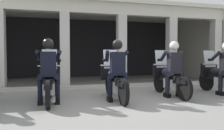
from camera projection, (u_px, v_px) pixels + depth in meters
The scene contains 10 objects.
ground_plane at pixel (96, 85), 8.57m from camera, with size 80.00×80.00×0.00m, color gray.
station_building at pixel (86, 36), 10.51m from camera, with size 12.12×4.64×3.37m.
kerb_strip at pixel (96, 86), 7.84m from camera, with size 11.62×0.24×0.12m, color #B7B5AD.
motorcycle_left at pixel (49, 82), 5.46m from camera, with size 0.62×2.04×1.35m.
police_officer_left at pixel (49, 65), 5.17m from camera, with size 0.63×0.61×1.58m.
motorcycle_center at pixel (114, 81), 5.81m from camera, with size 0.62×2.04×1.35m.
police_officer_center at pixel (117, 65), 5.51m from camera, with size 0.63×0.61×1.58m.
motorcycle_right at pixel (168, 78), 6.36m from camera, with size 0.62×2.04×1.35m.
police_officer_right at pixel (174, 64), 6.07m from camera, with size 0.63×0.61×1.58m.
motorcycle_far_right at pixel (219, 77), 6.70m from camera, with size 0.62×2.04×1.35m.
Camera 1 is at (-1.51, -5.42, 1.16)m, focal length 34.52 mm.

